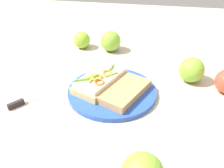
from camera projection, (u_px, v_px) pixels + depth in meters
ground_plane at (112, 94)px, 0.73m from camera, size 2.00×2.00×0.00m
plate at (112, 92)px, 0.73m from camera, size 0.26×0.26×0.01m
sandwich at (100, 80)px, 0.74m from camera, size 0.20×0.15×0.05m
bread_slice_side at (124, 91)px, 0.70m from camera, size 0.19×0.15×0.02m
apple_0 at (82, 40)px, 0.99m from camera, size 0.10×0.10×0.07m
apple_1 at (111, 41)px, 0.96m from camera, size 0.11×0.11×0.08m
apple_2 at (192, 70)px, 0.77m from camera, size 0.10×0.10×0.08m
knife at (21, 103)px, 0.68m from camera, size 0.09×0.08×0.02m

